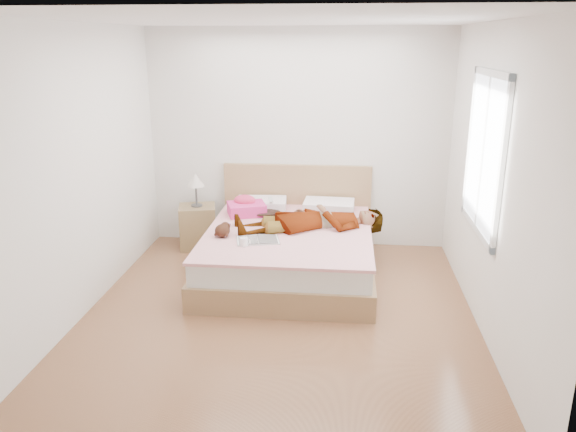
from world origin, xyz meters
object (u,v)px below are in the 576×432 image
Objects in this scene: phone at (271,200)px; coffee_mug at (244,242)px; woman at (312,216)px; nightstand at (198,223)px; plush_toy at (223,230)px; bed at (290,248)px; towel at (246,207)px; magazine at (258,240)px.

phone is 1.10m from coffee_mug.
nightstand reaches higher than woman.
coffee_mug is 0.38m from plush_toy.
coffee_mug is 0.45× the size of plush_toy.
bed is 18.68× the size of coffee_mug.
woman is at bearing -24.60° from towel.
phone is 0.82× the size of coffee_mug.
nightstand is at bearing -129.10° from woman.
towel is 0.74m from nightstand.
bed is 0.80m from plush_toy.
bed reaches higher than magazine.
magazine is at bearing -15.78° from plush_toy.
towel is 0.54× the size of nightstand.
bed is 1.36m from nightstand.
bed is at bearing -28.48° from nightstand.
magazine is (-0.01, -0.92, -0.16)m from phone.
magazine is (-0.51, -0.52, -0.11)m from woman.
nightstand is (-0.54, 0.99, -0.27)m from plush_toy.
plush_toy is (-0.66, -0.34, 0.30)m from bed.
woman is 0.98m from plush_toy.
magazine is 0.40m from plush_toy.
phone is at bearing 83.58° from coffee_mug.
bed reaches higher than phone.
towel is at bearing 82.05° from plush_toy.
plush_toy is (-0.89, -0.42, -0.04)m from woman.
coffee_mug is (-0.11, -0.16, 0.04)m from magazine.
woman reaches higher than coffee_mug.
nightstand is at bearing 122.65° from coffee_mug.
bed is 2.25× the size of nightstand.
coffee_mug is at bearing -124.68° from magazine.
bed is 4.12× the size of towel.
woman reaches higher than phone.
towel is (-0.55, 0.43, 0.32)m from bed.
woman is 3.29× the size of towel.
plush_toy is (-0.39, -0.82, -0.10)m from phone.
phone is 0.94m from magazine.
towel is at bearing -131.85° from woman.
bed is at bearing 58.01° from magazine.
woman is at bearing -21.86° from nightstand.
nightstand is at bearing 118.47° from plush_toy.
woman is at bearing 25.01° from plush_toy.
magazine is at bearing 55.32° from coffee_mug.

